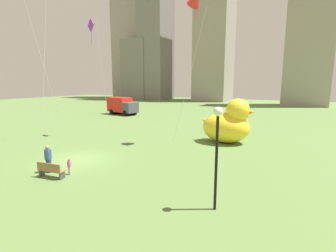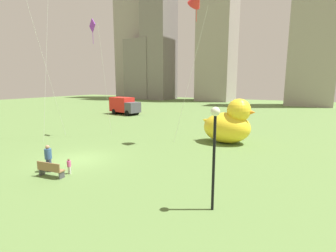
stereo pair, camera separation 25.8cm
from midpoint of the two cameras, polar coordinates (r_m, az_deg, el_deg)
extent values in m
plane|color=#5B7B3F|center=(18.61, -20.42, -7.39)|extent=(140.00, 140.00, 0.00)
cube|color=olive|center=(15.88, -25.59, -9.14)|extent=(1.68, 0.67, 0.06)
cube|color=olive|center=(15.68, -26.17, -8.45)|extent=(1.63, 0.29, 0.45)
cube|color=#47474C|center=(16.47, -27.35, -9.44)|extent=(0.13, 0.38, 0.39)
cube|color=#47474C|center=(15.45, -23.58, -10.40)|extent=(0.13, 0.38, 0.39)
cylinder|color=#38476B|center=(16.89, -26.27, -8.13)|extent=(0.19, 0.19, 0.81)
cylinder|color=#38476B|center=(16.73, -25.85, -8.26)|extent=(0.19, 0.19, 0.81)
cylinder|color=#33598C|center=(16.61, -26.25, -5.85)|extent=(0.41, 0.41, 0.61)
sphere|color=#A87C5B|center=(16.51, -26.36, -4.44)|extent=(0.24, 0.24, 0.24)
cylinder|color=silver|center=(16.04, -22.21, -9.43)|extent=(0.10, 0.10, 0.46)
cylinder|color=silver|center=(15.95, -21.94, -9.52)|extent=(0.10, 0.10, 0.46)
cylinder|color=#D85999|center=(15.87, -22.17, -8.11)|extent=(0.23, 0.23, 0.34)
sphere|color=brown|center=(15.80, -22.23, -7.29)|extent=(0.13, 0.13, 0.13)
ellipsoid|color=yellow|center=(22.82, 12.79, -0.35)|extent=(4.18, 3.09, 2.73)
sphere|color=yellow|center=(22.35, 15.42, 3.50)|extent=(2.04, 2.04, 2.04)
cone|color=orange|center=(22.18, 17.72, 3.08)|extent=(0.92, 0.92, 0.92)
cone|color=yellow|center=(23.28, 8.52, 1.13)|extent=(1.25, 1.09, 1.31)
cylinder|color=black|center=(10.57, 10.31, -8.53)|extent=(0.12, 0.12, 4.06)
sphere|color=#EAEACC|center=(10.10, 10.70, 3.30)|extent=(0.38, 0.38, 0.38)
cube|color=red|center=(43.16, -11.23, 4.87)|extent=(4.33, 3.00, 2.40)
cube|color=#4C4C56|center=(41.12, -8.74, 4.19)|extent=(1.94, 2.55, 1.68)
cylinder|color=black|center=(41.36, -8.90, 3.05)|extent=(1.33, 2.53, 0.90)
cylinder|color=black|center=(43.90, -11.86, 3.35)|extent=(1.33, 2.53, 0.90)
cube|color=#9E938C|center=(91.70, -8.44, 18.77)|extent=(11.59, 8.10, 39.04)
cube|color=gray|center=(84.36, -6.36, 12.66)|extent=(8.79, 10.18, 18.76)
cube|color=gray|center=(82.31, -2.88, 20.46)|extent=(8.32, 9.45, 40.67)
cube|color=#9E938C|center=(77.30, 10.58, 20.74)|extent=(9.45, 10.92, 39.99)
cube|color=#9E938C|center=(67.35, 29.99, 20.83)|extent=(9.65, 6.24, 38.98)
cylinder|color=silver|center=(25.55, -26.71, 15.84)|extent=(0.03, 2.16, 16.84)
cylinder|color=silver|center=(26.43, -27.72, 15.07)|extent=(0.31, 3.79, 16.42)
cylinder|color=silver|center=(22.61, 4.66, 11.41)|extent=(2.29, 1.88, 11.87)
cylinder|color=red|center=(21.93, 6.02, 24.75)|extent=(0.04, 0.04, 1.60)
cylinder|color=silver|center=(25.48, -14.82, 9.65)|extent=(0.69, 1.99, 10.71)
cube|color=purple|center=(26.47, -17.58, 21.19)|extent=(1.22, 0.50, 1.27)
cylinder|color=purple|center=(26.30, -17.47, 19.28)|extent=(0.04, 0.04, 1.60)
camera|label=1|loc=(0.13, -90.42, -0.07)|focal=26.57mm
camera|label=2|loc=(0.13, 89.58, 0.07)|focal=26.57mm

